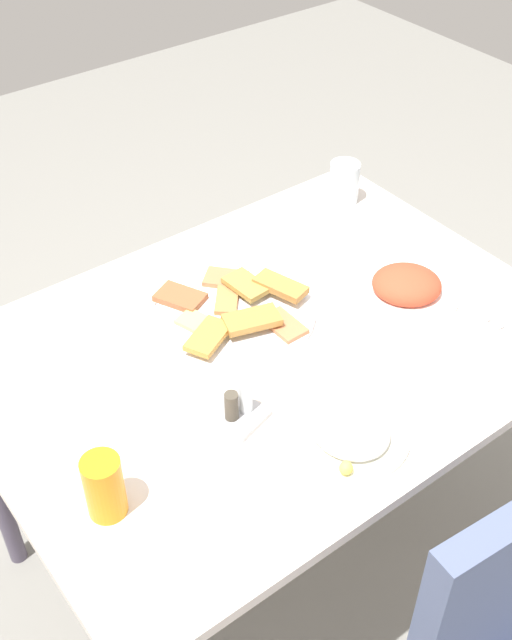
% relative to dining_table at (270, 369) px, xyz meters
% --- Properties ---
extents(ground_plane, '(6.00, 6.00, 0.00)m').
position_rel_dining_table_xyz_m(ground_plane, '(0.00, 0.00, -0.67)').
color(ground_plane, gray).
extents(dining_table, '(1.19, 0.88, 0.75)m').
position_rel_dining_table_xyz_m(dining_table, '(0.00, 0.00, 0.00)').
color(dining_table, silver).
rests_on(dining_table, ground_plane).
extents(pide_platter, '(0.34, 0.34, 0.05)m').
position_rel_dining_table_xyz_m(pide_platter, '(0.01, -0.11, 0.09)').
color(pide_platter, white).
rests_on(pide_platter, dining_table).
extents(salad_plate_greens, '(0.23, 0.23, 0.07)m').
position_rel_dining_table_xyz_m(salad_plate_greens, '(-0.33, 0.06, 0.10)').
color(salad_plate_greens, white).
rests_on(salad_plate_greens, dining_table).
extents(salad_plate_rice, '(0.23, 0.23, 0.05)m').
position_rel_dining_table_xyz_m(salad_plate_rice, '(0.04, 0.28, 0.10)').
color(salad_plate_rice, white).
rests_on(salad_plate_rice, dining_table).
extents(soda_can, '(0.07, 0.07, 0.12)m').
position_rel_dining_table_xyz_m(soda_can, '(0.47, 0.16, 0.14)').
color(soda_can, orange).
rests_on(soda_can, dining_table).
extents(drinking_glass, '(0.08, 0.08, 0.11)m').
position_rel_dining_table_xyz_m(drinking_glass, '(-0.48, -0.31, 0.13)').
color(drinking_glass, silver).
rests_on(drinking_glass, dining_table).
extents(condiment_caddy, '(0.11, 0.11, 0.08)m').
position_rel_dining_table_xyz_m(condiment_caddy, '(0.17, 0.13, 0.10)').
color(condiment_caddy, '#B2B2B7').
rests_on(condiment_caddy, dining_table).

